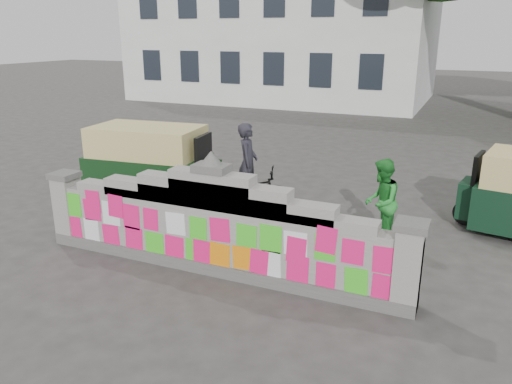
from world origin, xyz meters
TOP-DOWN VIEW (x-y plane):
  - ground at (0.00, 0.00)m, footprint 100.00×100.00m
  - parapet_wall at (-0.00, -0.01)m, footprint 6.48×0.44m
  - building at (-7.00, 21.98)m, footprint 16.00×10.00m
  - cyclist_bike at (-0.64, 2.72)m, footprint 2.03×1.21m
  - cyclist_rider at (-0.64, 2.72)m, footprint 0.57×0.71m
  - pedestrian at (2.24, 2.25)m, footprint 0.64×0.80m
  - rickshaw_left at (-3.04, 2.66)m, footprint 3.16×1.71m

SIDE VIEW (x-z plane):
  - ground at x=0.00m, z-range 0.00..0.00m
  - cyclist_bike at x=-0.64m, z-range 0.00..1.01m
  - parapet_wall at x=0.00m, z-range -0.26..1.75m
  - pedestrian at x=2.24m, z-range 0.00..1.59m
  - cyclist_rider at x=-0.64m, z-range 0.00..1.70m
  - rickshaw_left at x=-3.04m, z-range 0.03..1.75m
  - building at x=-7.00m, z-range -0.44..8.46m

